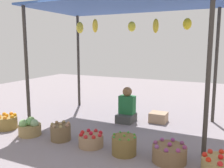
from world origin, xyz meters
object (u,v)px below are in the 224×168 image
at_px(basket_cabbages, 30,128).
at_px(basket_red_tomatoes, 220,166).
at_px(vendor_person, 127,108).
at_px(basket_red_apples, 91,140).
at_px(wooden_crate_near_vendor, 158,117).
at_px(basket_oranges, 7,122).
at_px(basket_purple_onions, 169,153).
at_px(basket_potatoes, 61,132).
at_px(basket_green_chilies, 124,145).

xyz_separation_m(basket_cabbages, basket_red_tomatoes, (3.32, 0.01, -0.03)).
height_order(vendor_person, basket_red_apples, vendor_person).
bearing_deg(basket_red_tomatoes, wooden_crate_near_vendor, 125.92).
xyz_separation_m(basket_oranges, basket_red_apples, (2.00, -0.02, -0.03)).
bearing_deg(basket_cabbages, basket_oranges, 174.04).
distance_m(basket_purple_onions, basket_red_tomatoes, 0.69).
relative_size(basket_potatoes, basket_red_apples, 0.86).
relative_size(vendor_person, basket_green_chilies, 2.01).
height_order(basket_green_chilies, wooden_crate_near_vendor, basket_green_chilies).
xyz_separation_m(basket_oranges, basket_purple_onions, (3.32, -0.01, -0.01)).
xyz_separation_m(basket_red_apples, basket_purple_onions, (1.32, 0.02, 0.02)).
bearing_deg(basket_potatoes, basket_red_tomatoes, -0.94).
bearing_deg(vendor_person, basket_oranges, -143.25).
distance_m(vendor_person, basket_oranges, 2.53).
xyz_separation_m(basket_red_apples, wooden_crate_near_vendor, (0.67, 1.81, -0.00)).
bearing_deg(basket_cabbages, vendor_person, 49.79).
bearing_deg(basket_cabbages, wooden_crate_near_vendor, 42.98).
height_order(basket_green_chilies, basket_red_tomatoes, basket_green_chilies).
relative_size(vendor_person, basket_purple_onions, 1.56).
bearing_deg(vendor_person, basket_purple_onions, -49.54).
distance_m(basket_oranges, wooden_crate_near_vendor, 3.21).
relative_size(basket_oranges, basket_green_chilies, 1.05).
relative_size(basket_cabbages, basket_purple_onions, 0.83).
bearing_deg(basket_green_chilies, wooden_crate_near_vendor, 88.44).
distance_m(basket_red_apples, basket_purple_onions, 1.32).
xyz_separation_m(basket_potatoes, basket_purple_onions, (1.96, 0.01, -0.02)).
distance_m(basket_red_apples, basket_green_chilies, 0.62).
xyz_separation_m(basket_potatoes, wooden_crate_near_vendor, (1.31, 1.80, -0.04)).
height_order(basket_green_chilies, basket_purple_onions, basket_green_chilies).
relative_size(basket_potatoes, basket_green_chilies, 0.93).
xyz_separation_m(basket_oranges, basket_green_chilies, (2.62, -0.06, 0.01)).
distance_m(basket_purple_onions, wooden_crate_near_vendor, 1.90).
xyz_separation_m(basket_cabbages, basket_red_apples, (1.32, 0.05, -0.03)).
relative_size(basket_cabbages, basket_potatoes, 1.15).
height_order(basket_cabbages, basket_green_chilies, basket_cabbages).
xyz_separation_m(vendor_person, basket_red_apples, (-0.02, -1.54, -0.19)).
xyz_separation_m(vendor_person, basket_potatoes, (-0.66, -1.53, -0.15)).
height_order(basket_red_apples, basket_green_chilies, basket_green_chilies).
bearing_deg(basket_potatoes, basket_red_apples, -0.72).
height_order(basket_oranges, basket_cabbages, basket_cabbages).
distance_m(basket_cabbages, basket_red_apples, 1.32).
bearing_deg(basket_purple_onions, basket_potatoes, -179.78).
bearing_deg(basket_red_tomatoes, basket_oranges, 179.14).
bearing_deg(basket_potatoes, basket_green_chilies, -2.12).
height_order(basket_red_apples, basket_red_tomatoes, basket_red_tomatoes).
bearing_deg(basket_purple_onions, basket_oranges, 179.84).
xyz_separation_m(vendor_person, wooden_crate_near_vendor, (0.65, 0.27, -0.19)).
bearing_deg(basket_purple_onions, basket_cabbages, -178.65).
bearing_deg(basket_red_apples, basket_purple_onions, 0.67).
bearing_deg(wooden_crate_near_vendor, basket_oranges, -146.33).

